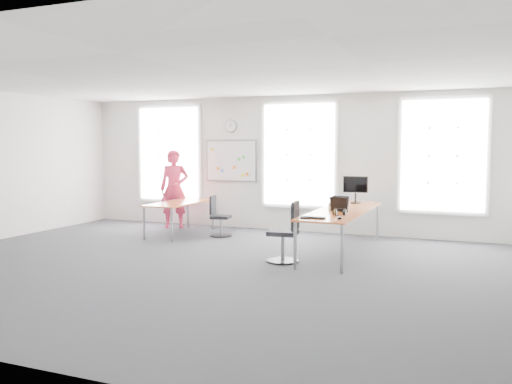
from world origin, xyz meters
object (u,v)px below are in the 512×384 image
at_px(chair_right, 286,235).
at_px(keyboard, 313,218).
at_px(chair_left, 219,219).
at_px(headphones, 339,212).
at_px(person, 174,189).
at_px(monitor, 355,187).
at_px(desk_right, 342,213).
at_px(desk_left, 180,204).

xyz_separation_m(chair_right, keyboard, (0.51, -0.21, 0.34)).
distance_m(chair_left, headphones, 3.37).
height_order(chair_right, headphones, chair_right).
bearing_deg(person, chair_left, -49.69).
height_order(person, keyboard, person).
bearing_deg(chair_right, chair_left, -137.12).
bearing_deg(monitor, keyboard, -96.56).
height_order(desk_right, chair_right, chair_right).
xyz_separation_m(chair_left, headphones, (2.95, -1.56, 0.46)).
relative_size(chair_right, keyboard, 2.52).
relative_size(desk_right, keyboard, 8.01).
distance_m(chair_right, chair_left, 2.85).
bearing_deg(desk_left, chair_left, 3.82).
xyz_separation_m(person, monitor, (4.28, -0.33, 0.19)).
bearing_deg(chair_left, desk_left, 84.20).
relative_size(chair_right, headphones, 4.99).
height_order(desk_left, chair_left, chair_left).
bearing_deg(desk_left, desk_right, -11.20).
height_order(chair_left, keyboard, chair_left).
bearing_deg(chair_left, headphones, -127.46).
xyz_separation_m(desk_right, chair_right, (-0.66, -1.08, -0.28)).
bearing_deg(desk_left, headphones, -21.34).
xyz_separation_m(desk_left, headphones, (3.83, -1.50, 0.19)).
height_order(desk_left, person, person).
xyz_separation_m(person, headphones, (4.43, -2.26, -0.08)).
height_order(desk_right, person, person).
xyz_separation_m(keyboard, headphones, (0.29, 0.52, 0.04)).
xyz_separation_m(headphones, monitor, (-0.15, 1.93, 0.26)).
bearing_deg(person, headphones, -51.46).
relative_size(desk_right, monitor, 6.00).
xyz_separation_m(desk_right, desk_left, (-3.70, 0.73, -0.08)).
height_order(desk_right, monitor, monitor).
bearing_deg(headphones, chair_left, 146.65).
distance_m(desk_right, desk_left, 3.77).
xyz_separation_m(chair_left, keyboard, (2.65, -2.08, 0.41)).
xyz_separation_m(chair_right, headphones, (0.80, 0.31, 0.39)).
relative_size(person, keyboard, 4.55).
bearing_deg(keyboard, monitor, 67.89).
bearing_deg(headphones, chair_right, -164.37).
distance_m(desk_right, chair_right, 1.30).
relative_size(desk_right, chair_left, 3.74).
height_order(desk_right, chair_left, chair_left).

